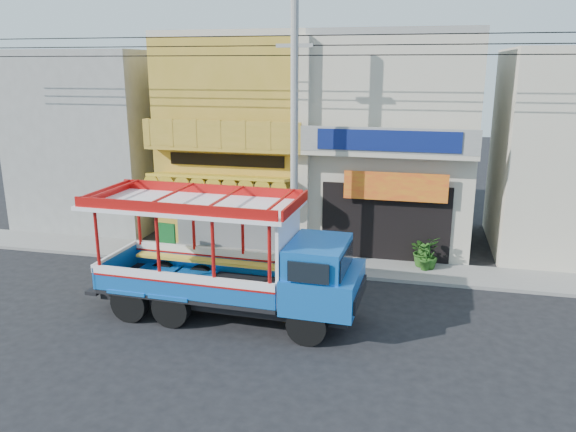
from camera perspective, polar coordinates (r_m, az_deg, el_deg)
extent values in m
plane|color=black|center=(16.66, 1.45, -9.76)|extent=(90.00, 90.00, 0.00)
cube|color=slate|center=(20.28, 3.82, -4.97)|extent=(30.00, 2.00, 0.12)
cube|color=#AA8A25|center=(24.07, -3.89, 7.88)|extent=(6.00, 6.00, 8.00)
cube|color=#595B5E|center=(21.75, -6.12, 0.07)|extent=(4.20, 0.10, 2.60)
cube|color=#BF9816|center=(20.71, -6.91, 3.97)|extent=(5.20, 1.50, 0.31)
cube|color=#AA8A25|center=(20.92, -6.62, 6.87)|extent=(6.00, 0.70, 0.18)
cube|color=#AA8A25|center=(20.57, -6.95, 8.27)|extent=(6.00, 0.12, 0.95)
cube|color=black|center=(21.29, -6.29, 5.66)|extent=(4.50, 0.04, 0.45)
cube|color=#C0B69E|center=(23.91, -4.07, 17.73)|extent=(6.00, 6.00, 0.24)
cube|color=#C0B69E|center=(23.02, 10.65, 7.33)|extent=(6.00, 6.00, 8.00)
cube|color=black|center=(20.56, 9.85, -0.67)|extent=(4.60, 0.12, 2.80)
cube|color=orange|center=(19.94, 10.84, 2.94)|extent=(3.60, 0.05, 1.00)
cube|color=#C0B69E|center=(19.70, 10.12, 6.24)|extent=(6.00, 0.70, 0.18)
cube|color=gray|center=(19.34, 10.13, 7.57)|extent=(6.00, 0.12, 0.85)
cube|color=navy|center=(19.27, 10.12, 7.54)|extent=(4.80, 0.06, 0.70)
cube|color=gray|center=(22.85, 11.17, 17.62)|extent=(6.00, 6.00, 0.24)
cube|color=#C0B69E|center=(20.30, 1.62, 6.57)|extent=(0.35, 0.30, 8.00)
cube|color=gray|center=(27.00, -18.34, 7.51)|extent=(6.00, 6.00, 7.60)
cylinder|color=gray|center=(18.73, 0.65, 7.41)|extent=(0.26, 0.26, 9.00)
cube|color=gray|center=(18.57, 0.68, 16.93)|extent=(1.20, 0.12, 0.12)
cylinder|color=black|center=(18.37, 3.84, 15.99)|extent=(28.00, 0.04, 0.04)
cylinder|color=black|center=(18.37, 3.86, 16.92)|extent=(28.00, 0.04, 0.04)
cylinder|color=black|center=(18.39, 3.87, 17.85)|extent=(28.00, 0.04, 0.04)
cylinder|color=black|center=(14.69, 1.93, -11.04)|extent=(1.08, 0.34, 1.07)
cylinder|color=black|center=(16.49, 3.62, -8.03)|extent=(1.08, 0.34, 1.07)
cylinder|color=black|center=(15.94, -11.78, -9.18)|extent=(1.08, 0.34, 1.07)
cylinder|color=black|center=(17.62, -8.77, -6.64)|extent=(1.08, 0.34, 1.07)
cylinder|color=black|center=(16.54, -15.78, -8.53)|extent=(1.08, 0.34, 1.07)
cylinder|color=black|center=(18.16, -12.48, -6.16)|extent=(1.08, 0.34, 1.07)
cube|color=black|center=(16.24, -6.10, -8.06)|extent=(7.23, 2.03, 0.30)
cube|color=blue|center=(15.27, 3.64, -7.16)|extent=(2.01, 2.42, 0.96)
cube|color=blue|center=(15.00, 3.10, -4.09)|extent=(1.57, 2.21, 0.80)
cube|color=black|center=(14.88, 5.91, -4.52)|extent=(0.13, 1.88, 0.59)
cube|color=black|center=(16.49, -8.99, -7.00)|extent=(5.37, 2.54, 0.13)
cube|color=blue|center=(15.41, -10.79, -7.20)|extent=(5.28, 0.28, 0.64)
cube|color=white|center=(15.30, -10.84, -6.20)|extent=(5.28, 0.30, 0.23)
cube|color=blue|center=(17.32, -7.50, -4.52)|extent=(5.28, 0.28, 0.64)
cube|color=white|center=(17.23, -7.53, -3.62)|extent=(5.28, 0.30, 0.23)
cylinder|color=#AF100E|center=(16.26, -18.83, -2.19)|extent=(0.10, 0.10, 1.71)
cylinder|color=#AF100E|center=(18.05, -14.92, -0.20)|extent=(0.10, 0.10, 1.71)
cube|color=white|center=(15.20, 0.03, -3.91)|extent=(0.17, 2.16, 2.40)
cube|color=white|center=(15.80, -9.69, 1.15)|extent=(6.01, 2.84, 0.11)
cube|color=#AF100E|center=(15.75, -9.72, 1.82)|extent=(5.80, 2.72, 0.28)
cube|color=black|center=(21.99, -12.11, -3.35)|extent=(0.64, 0.41, 0.11)
cube|color=#0E4F1C|center=(21.83, -12.19, -1.98)|extent=(0.72, 0.19, 0.99)
imported|color=#224E16|center=(20.36, 13.60, -3.46)|extent=(1.31, 1.27, 1.11)
imported|color=#224E16|center=(20.03, 13.67, -4.09)|extent=(0.63, 0.63, 0.89)
imported|color=#224E16|center=(20.17, 14.15, -3.84)|extent=(0.79, 0.79, 1.00)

